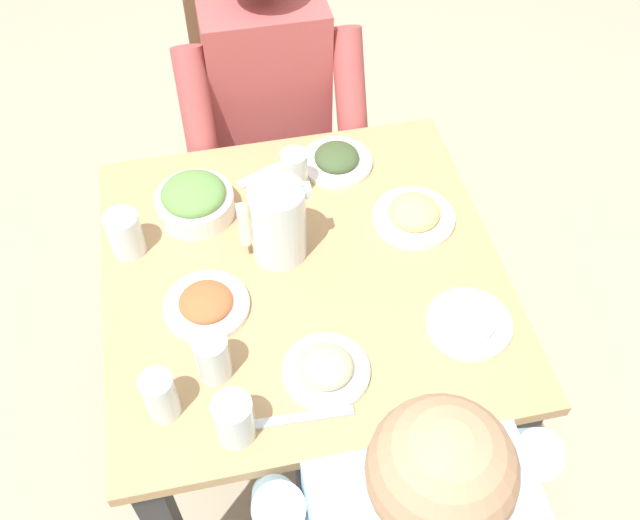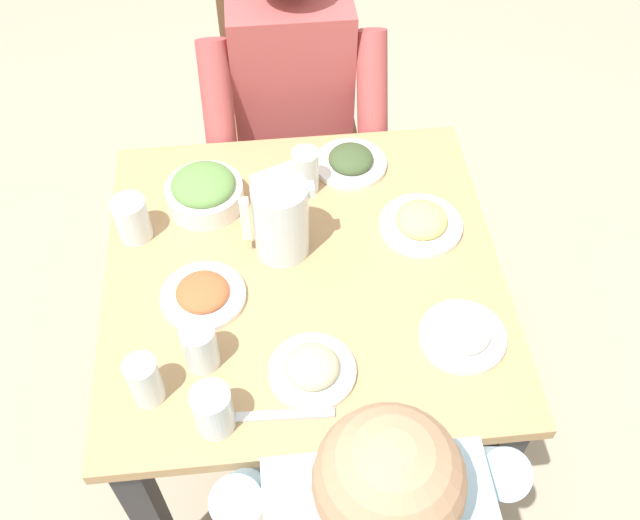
{
  "view_description": "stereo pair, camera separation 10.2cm",
  "coord_description": "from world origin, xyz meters",
  "px_view_note": "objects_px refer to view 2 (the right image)",
  "views": [
    {
      "loc": [
        0.17,
        0.96,
        1.95
      ],
      "look_at": [
        -0.04,
        0.01,
        0.75
      ],
      "focal_mm": 40.26,
      "sensor_mm": 36.0,
      "label": 1
    },
    {
      "loc": [
        0.07,
        0.98,
        1.95
      ],
      "look_at": [
        -0.04,
        0.01,
        0.75
      ],
      "focal_mm": 40.26,
      "sensor_mm": 36.0,
      "label": 2
    }
  ],
  "objects_px": {
    "dining_table": "(304,302)",
    "chair_near": "(291,120)",
    "salad_bowl": "(204,191)",
    "plate_dolmas": "(351,161)",
    "water_glass_by_pitcher": "(305,171)",
    "plate_fries": "(421,222)",
    "plate_rice_curry": "(203,294)",
    "diner_near": "(296,126)",
    "water_glass_far_right": "(213,410)",
    "water_pitcher": "(281,219)",
    "water_glass_far_left": "(200,347)",
    "water_glass_near_right": "(132,219)",
    "plate_beans": "(312,369)",
    "plate_yoghurt": "(463,333)",
    "water_glass_center": "(144,380)"
  },
  "relations": [
    {
      "from": "salad_bowl",
      "to": "plate_fries",
      "type": "xyz_separation_m",
      "value": [
        -0.49,
        0.13,
        -0.02
      ]
    },
    {
      "from": "plate_rice_curry",
      "to": "plate_yoghurt",
      "type": "xyz_separation_m",
      "value": [
        -0.52,
        0.16,
        0.0
      ]
    },
    {
      "from": "plate_dolmas",
      "to": "water_glass_by_pitcher",
      "type": "relative_size",
      "value": 1.55
    },
    {
      "from": "chair_near",
      "to": "water_glass_far_left",
      "type": "relative_size",
      "value": 8.38
    },
    {
      "from": "chair_near",
      "to": "plate_fries",
      "type": "bearing_deg",
      "value": 110.83
    },
    {
      "from": "salad_bowl",
      "to": "water_glass_far_left",
      "type": "distance_m",
      "value": 0.43
    },
    {
      "from": "water_pitcher",
      "to": "water_glass_far_left",
      "type": "relative_size",
      "value": 1.77
    },
    {
      "from": "water_glass_far_right",
      "to": "plate_fries",
      "type": "bearing_deg",
      "value": -136.8
    },
    {
      "from": "chair_near",
      "to": "plate_rice_curry",
      "type": "height_order",
      "value": "chair_near"
    },
    {
      "from": "diner_near",
      "to": "plate_yoghurt",
      "type": "xyz_separation_m",
      "value": [
        -0.28,
        0.76,
        0.08
      ]
    },
    {
      "from": "plate_dolmas",
      "to": "water_glass_near_right",
      "type": "distance_m",
      "value": 0.54
    },
    {
      "from": "water_glass_far_left",
      "to": "plate_fries",
      "type": "bearing_deg",
      "value": -148.23
    },
    {
      "from": "dining_table",
      "to": "chair_near",
      "type": "distance_m",
      "value": 0.76
    },
    {
      "from": "plate_beans",
      "to": "diner_near",
      "type": "bearing_deg",
      "value": -92.31
    },
    {
      "from": "plate_rice_curry",
      "to": "water_glass_far_right",
      "type": "distance_m",
      "value": 0.3
    },
    {
      "from": "dining_table",
      "to": "plate_beans",
      "type": "height_order",
      "value": "plate_beans"
    },
    {
      "from": "dining_table",
      "to": "water_pitcher",
      "type": "distance_m",
      "value": 0.23
    },
    {
      "from": "plate_beans",
      "to": "water_glass_near_right",
      "type": "relative_size",
      "value": 1.62
    },
    {
      "from": "chair_near",
      "to": "water_glass_far_right",
      "type": "height_order",
      "value": "chair_near"
    },
    {
      "from": "water_pitcher",
      "to": "water_glass_far_right",
      "type": "xyz_separation_m",
      "value": [
        0.15,
        0.41,
        -0.04
      ]
    },
    {
      "from": "chair_near",
      "to": "water_glass_far_right",
      "type": "relative_size",
      "value": 8.51
    },
    {
      "from": "plate_fries",
      "to": "water_glass_far_right",
      "type": "bearing_deg",
      "value": 43.2
    },
    {
      "from": "salad_bowl",
      "to": "water_glass_by_pitcher",
      "type": "bearing_deg",
      "value": -173.87
    },
    {
      "from": "salad_bowl",
      "to": "water_glass_by_pitcher",
      "type": "xyz_separation_m",
      "value": [
        -0.24,
        -0.03,
        0.02
      ]
    },
    {
      "from": "chair_near",
      "to": "water_pitcher",
      "type": "bearing_deg",
      "value": 84.39
    },
    {
      "from": "water_glass_center",
      "to": "water_glass_far_left",
      "type": "bearing_deg",
      "value": -148.14
    },
    {
      "from": "water_glass_far_right",
      "to": "water_glass_center",
      "type": "distance_m",
      "value": 0.15
    },
    {
      "from": "salad_bowl",
      "to": "plate_rice_curry",
      "type": "distance_m",
      "value": 0.28
    },
    {
      "from": "dining_table",
      "to": "plate_beans",
      "type": "distance_m",
      "value": 0.3
    },
    {
      "from": "plate_beans",
      "to": "water_glass_near_right",
      "type": "bearing_deg",
      "value": -47.89
    },
    {
      "from": "water_pitcher",
      "to": "chair_near",
      "type": "bearing_deg",
      "value": -95.61
    },
    {
      "from": "plate_dolmas",
      "to": "water_glass_far_right",
      "type": "relative_size",
      "value": 1.68
    },
    {
      "from": "plate_rice_curry",
      "to": "water_glass_near_right",
      "type": "bearing_deg",
      "value": -52.31
    },
    {
      "from": "diner_near",
      "to": "water_glass_near_right",
      "type": "height_order",
      "value": "diner_near"
    },
    {
      "from": "water_glass_far_left",
      "to": "water_glass_near_right",
      "type": "xyz_separation_m",
      "value": [
        0.15,
        -0.35,
        -0.0
      ]
    },
    {
      "from": "plate_yoghurt",
      "to": "water_glass_far_right",
      "type": "relative_size",
      "value": 1.67
    },
    {
      "from": "plate_yoghurt",
      "to": "water_glass_near_right",
      "type": "height_order",
      "value": "water_glass_near_right"
    },
    {
      "from": "plate_rice_curry",
      "to": "salad_bowl",
      "type": "bearing_deg",
      "value": -91.4
    },
    {
      "from": "water_pitcher",
      "to": "water_glass_far_right",
      "type": "relative_size",
      "value": 1.8
    },
    {
      "from": "chair_near",
      "to": "plate_yoghurt",
      "type": "relative_size",
      "value": 5.1
    },
    {
      "from": "dining_table",
      "to": "plate_beans",
      "type": "relative_size",
      "value": 5.02
    },
    {
      "from": "diner_near",
      "to": "water_pitcher",
      "type": "height_order",
      "value": "diner_near"
    },
    {
      "from": "dining_table",
      "to": "salad_bowl",
      "type": "xyz_separation_m",
      "value": [
        0.21,
        -0.22,
        0.17
      ]
    },
    {
      "from": "salad_bowl",
      "to": "plate_fries",
      "type": "bearing_deg",
      "value": 165.41
    },
    {
      "from": "water_glass_far_left",
      "to": "salad_bowl",
      "type": "bearing_deg",
      "value": -90.93
    },
    {
      "from": "dining_table",
      "to": "water_glass_far_left",
      "type": "bearing_deg",
      "value": 44.45
    },
    {
      "from": "water_glass_near_right",
      "to": "salad_bowl",
      "type": "bearing_deg",
      "value": -152.61
    },
    {
      "from": "dining_table",
      "to": "plate_yoghurt",
      "type": "xyz_separation_m",
      "value": [
        -0.3,
        0.21,
        0.15
      ]
    },
    {
      "from": "diner_near",
      "to": "plate_rice_curry",
      "type": "height_order",
      "value": "diner_near"
    },
    {
      "from": "water_glass_far_left",
      "to": "water_glass_center",
      "type": "distance_m",
      "value": 0.12
    }
  ]
}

